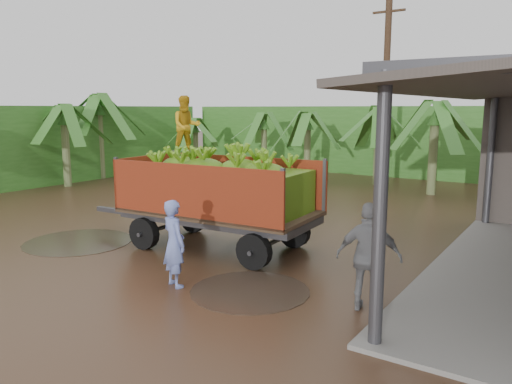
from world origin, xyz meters
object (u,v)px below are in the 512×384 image
man_grey (369,257)px  utility_pole (385,100)px  banana_trailer (218,191)px  man_blue (174,243)px

man_grey → utility_pole: bearing=-87.0°
banana_trailer → utility_pole: bearing=79.2°
banana_trailer → utility_pole: (1.13, 8.67, 2.35)m
utility_pole → banana_trailer: bearing=-97.4°
banana_trailer → man_blue: 2.87m
banana_trailer → utility_pole: utility_pole is taller
man_blue → utility_pole: size_ratio=0.23×
man_blue → man_grey: man_grey is taller
man_blue → utility_pole: utility_pole is taller
man_blue → utility_pole: 11.69m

